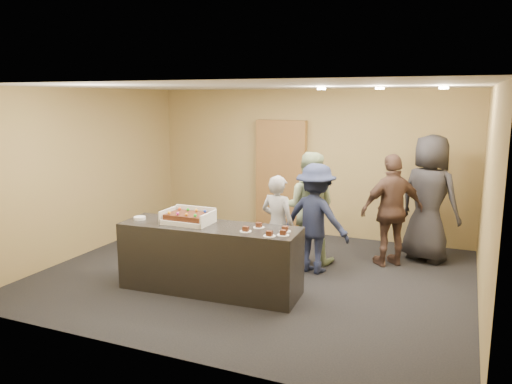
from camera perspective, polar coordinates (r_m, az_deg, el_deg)
room at (r=7.04m, az=-0.15°, el=0.96°), size 6.04×6.00×2.70m
serving_counter at (r=6.70m, az=-5.28°, el=-7.55°), size 2.44×0.83×0.90m
storage_cabinet at (r=9.48m, az=2.87°, el=1.75°), size 0.97×0.15×2.13m
cake_box at (r=6.73m, az=-7.68°, el=-3.12°), size 0.64×0.44×0.19m
sheet_cake at (r=6.70m, az=-7.80°, el=-2.73°), size 0.54×0.38×0.11m
plate_stack at (r=7.03m, az=-13.15°, el=-2.92°), size 0.16×0.16×0.04m
slice_a at (r=6.24m, az=-1.19°, el=-4.35°), size 0.15×0.15×0.07m
slice_b at (r=6.42m, az=0.33°, el=-3.90°), size 0.15×0.15×0.07m
slice_c at (r=6.03m, az=1.54°, el=-4.87°), size 0.15×0.15×0.07m
slice_d at (r=6.25m, az=3.35°, el=-4.33°), size 0.15×0.15×0.07m
slice_e at (r=6.08m, az=3.12°, el=-4.76°), size 0.15×0.15×0.07m
person_server_grey at (r=7.24m, az=2.49°, el=-3.79°), size 0.60×0.46×1.46m
person_sage_man at (r=7.78m, az=6.06°, el=-1.77°), size 0.91×0.74×1.74m
person_navy_man at (r=7.36m, az=6.83°, el=-3.01°), size 1.15×0.82×1.61m
person_brown_extra at (r=7.85m, az=15.29°, el=-2.04°), size 1.06×0.94×1.72m
person_dark_suit at (r=8.23m, az=19.17°, el=-0.69°), size 1.15×0.99×2.00m
ceiling_spotlights at (r=6.97m, az=13.96°, el=11.44°), size 1.72×0.12×0.03m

